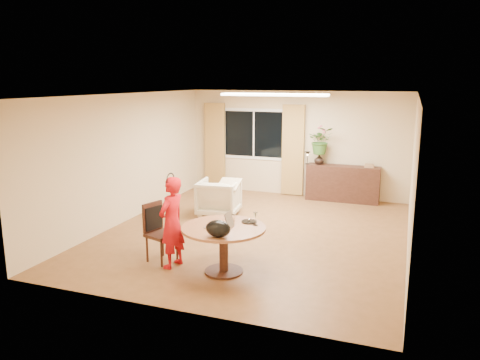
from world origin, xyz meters
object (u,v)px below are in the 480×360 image
(child, at_px, (172,222))
(sideboard, at_px, (343,183))
(dining_chair, at_px, (162,233))
(armchair, at_px, (219,198))
(dining_table, at_px, (224,237))

(child, bearing_deg, sideboard, 168.20)
(dining_chair, relative_size, child, 0.66)
(dining_chair, distance_m, armchair, 2.73)
(child, bearing_deg, dining_chair, -106.92)
(sideboard, bearing_deg, dining_chair, -114.13)
(dining_table, relative_size, armchair, 1.49)
(dining_chair, distance_m, child, 0.38)
(child, xyz_separation_m, sideboard, (1.92, 4.99, -0.29))
(dining_table, bearing_deg, dining_chair, 176.31)
(dining_table, distance_m, armchair, 3.06)
(child, distance_m, armchair, 2.90)
(sideboard, bearing_deg, dining_table, -102.37)
(dining_table, height_order, child, child)
(armchair, distance_m, sideboard, 3.16)
(dining_table, xyz_separation_m, armchair, (-1.24, 2.79, -0.18))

